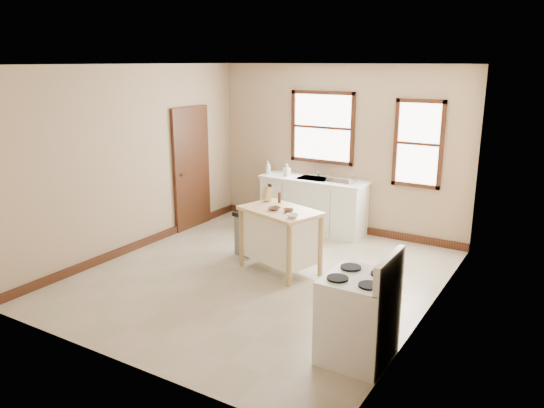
{
  "coord_description": "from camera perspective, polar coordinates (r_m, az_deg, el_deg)",
  "views": [
    {
      "loc": [
        3.63,
        -5.67,
        2.85
      ],
      "look_at": [
        -0.04,
        0.4,
        0.92
      ],
      "focal_mm": 35.0,
      "sensor_mm": 36.0,
      "label": 1
    }
  ],
  "objects": [
    {
      "name": "pepper_grinder",
      "position": [
        7.55,
        0.8,
        0.7
      ],
      "size": [
        0.06,
        0.06,
        0.15
      ],
      "primitive_type": "cylinder",
      "rotation": [
        0.0,
        0.0,
        -0.34
      ],
      "color": "#462212",
      "rests_on": "kitchen_island"
    },
    {
      "name": "soap_bottle_a",
      "position": [
        9.3,
        -0.42,
        3.95
      ],
      "size": [
        0.1,
        0.1,
        0.23
      ],
      "primitive_type": "imported",
      "rotation": [
        0.0,
        0.0,
        -0.14
      ],
      "color": "#B2B2B2",
      "rests_on": "sink_counter"
    },
    {
      "name": "dish_rack",
      "position": [
        8.74,
        7.49,
        2.67
      ],
      "size": [
        0.49,
        0.41,
        0.11
      ],
      "primitive_type": null,
      "rotation": [
        0.0,
        0.0,
        0.22
      ],
      "color": "silver",
      "rests_on": "sink_counter"
    },
    {
      "name": "baseboard_left",
      "position": [
        8.61,
        -13.96,
        -4.17
      ],
      "size": [
        0.04,
        5.0,
        0.12
      ],
      "primitive_type": "cube",
      "color": "black",
      "rests_on": "ground"
    },
    {
      "name": "trash_bin",
      "position": [
        7.98,
        -2.68,
        -3.2
      ],
      "size": [
        0.39,
        0.35,
        0.67
      ],
      "primitive_type": null,
      "rotation": [
        0.0,
        0.0,
        -0.19
      ],
      "color": "slate",
      "rests_on": "ground"
    },
    {
      "name": "ceiling",
      "position": [
        6.73,
        -1.51,
        14.78
      ],
      "size": [
        5.0,
        5.0,
        0.0
      ],
      "primitive_type": "plane",
      "rotation": [
        3.14,
        0.0,
        0.0
      ],
      "color": "white",
      "rests_on": "ground"
    },
    {
      "name": "window_main",
      "position": [
        9.11,
        5.44,
        8.2
      ],
      "size": [
        1.17,
        0.06,
        1.22
      ],
      "primitive_type": null,
      "color": "black",
      "rests_on": "wall_back"
    },
    {
      "name": "bowl_c",
      "position": [
        6.84,
        2.19,
        -1.28
      ],
      "size": [
        0.18,
        0.18,
        0.05
      ],
      "primitive_type": "imported",
      "rotation": [
        0.0,
        0.0,
        -0.22
      ],
      "color": "white",
      "rests_on": "kitchen_island"
    },
    {
      "name": "door_left",
      "position": [
        9.27,
        -8.65,
        3.83
      ],
      "size": [
        0.06,
        0.9,
        2.1
      ],
      "primitive_type": "cube",
      "color": "black",
      "rests_on": "ground"
    },
    {
      "name": "faucet",
      "position": [
        9.14,
        5.05,
        3.66
      ],
      "size": [
        0.03,
        0.03,
        0.22
      ],
      "primitive_type": "cylinder",
      "color": "silver",
      "rests_on": "sink_counter"
    },
    {
      "name": "baseboard_back",
      "position": [
        9.34,
        6.81,
        -2.29
      ],
      "size": [
        4.5,
        0.04,
        0.12
      ],
      "primitive_type": "cube",
      "color": "black",
      "rests_on": "ground"
    },
    {
      "name": "floor",
      "position": [
        7.31,
        -1.36,
        -7.75
      ],
      "size": [
        5.0,
        5.0,
        0.0
      ],
      "primitive_type": "plane",
      "color": "#B09F8B",
      "rests_on": "ground"
    },
    {
      "name": "window_side",
      "position": [
        8.55,
        15.46,
        6.26
      ],
      "size": [
        0.77,
        0.06,
        1.37
      ],
      "primitive_type": null,
      "color": "black",
      "rests_on": "wall_back"
    },
    {
      "name": "sink_counter",
      "position": [
        9.11,
        4.47,
        -0.05
      ],
      "size": [
        1.86,
        0.62,
        0.92
      ],
      "primitive_type": null,
      "color": "silver",
      "rests_on": "ground"
    },
    {
      "name": "kitchen_island",
      "position": [
        7.36,
        0.88,
        -3.88
      ],
      "size": [
        1.24,
        0.97,
        0.89
      ],
      "primitive_type": null,
      "rotation": [
        0.0,
        0.0,
        -0.3
      ],
      "color": "#E9BE89",
      "rests_on": "ground"
    },
    {
      "name": "soap_bottle_b",
      "position": [
        9.15,
        1.63,
        3.68
      ],
      "size": [
        0.11,
        0.12,
        0.21
      ],
      "primitive_type": "imported",
      "rotation": [
        0.0,
        0.0,
        -0.25
      ],
      "color": "#B2B2B2",
      "rests_on": "sink_counter"
    },
    {
      "name": "gas_stove",
      "position": [
        5.27,
        9.27,
        -10.7
      ],
      "size": [
        0.69,
        0.7,
        1.13
      ],
      "primitive_type": null,
      "color": "white",
      "rests_on": "ground"
    },
    {
      "name": "wall_right",
      "position": [
        6.01,
        16.97,
        0.58
      ],
      "size": [
        0.04,
        5.0,
        2.8
      ],
      "primitive_type": "cube",
      "color": "tan",
      "rests_on": "ground"
    },
    {
      "name": "bowl_a",
      "position": [
        7.18,
        0.23,
        -0.5
      ],
      "size": [
        0.21,
        0.21,
        0.04
      ],
      "primitive_type": "imported",
      "rotation": [
        0.0,
        0.0,
        -0.31
      ],
      "color": "brown",
      "rests_on": "kitchen_island"
    },
    {
      "name": "bowl_b",
      "position": [
        7.1,
        1.77,
        -0.71
      ],
      "size": [
        0.21,
        0.21,
        0.04
      ],
      "primitive_type": "imported",
      "rotation": [
        0.0,
        0.0,
        0.59
      ],
      "color": "brown",
      "rests_on": "kitchen_island"
    },
    {
      "name": "knife_block",
      "position": [
        7.62,
        -0.48,
        1.05
      ],
      "size": [
        0.13,
        0.13,
        0.2
      ],
      "primitive_type": null,
      "rotation": [
        0.0,
        0.0,
        -0.42
      ],
      "color": "tan",
      "rests_on": "kitchen_island"
    },
    {
      "name": "wall_left",
      "position": [
        8.29,
        -14.7,
        4.64
      ],
      "size": [
        0.04,
        5.0,
        2.8
      ],
      "primitive_type": "cube",
      "color": "tan",
      "rests_on": "ground"
    },
    {
      "name": "wall_back",
      "position": [
        9.05,
        7.16,
        5.87
      ],
      "size": [
        4.5,
        0.04,
        2.8
      ],
      "primitive_type": "cube",
      "color": "tan",
      "rests_on": "ground"
    }
  ]
}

